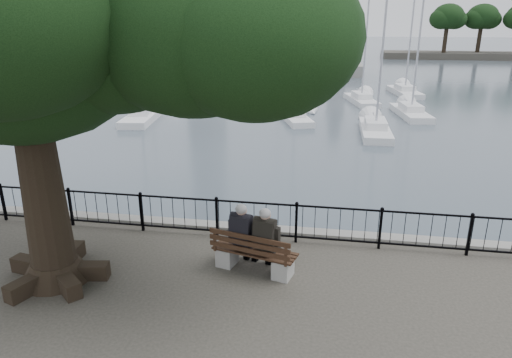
% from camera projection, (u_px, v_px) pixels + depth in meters
% --- Properties ---
extents(harbor, '(260.00, 260.00, 1.20)m').
position_uv_depth(harbor, '(259.00, 248.00, 12.11)').
color(harbor, gray).
rests_on(harbor, ground).
extents(railing, '(22.06, 0.06, 1.00)m').
position_uv_depth(railing, '(256.00, 219.00, 11.29)').
color(railing, black).
rests_on(railing, ground).
extents(bench, '(1.94, 1.01, 0.98)m').
position_uv_depth(bench, '(254.00, 257.00, 9.89)').
color(bench, gray).
rests_on(bench, ground).
extents(person_left, '(0.57, 0.84, 1.55)m').
position_uv_depth(person_left, '(244.00, 237.00, 9.96)').
color(person_left, black).
rests_on(person_left, ground).
extents(person_right, '(0.57, 0.84, 1.55)m').
position_uv_depth(person_right, '(267.00, 242.00, 9.75)').
color(person_right, black).
rests_on(person_right, ground).
extents(tree, '(9.90, 6.91, 8.08)m').
position_uv_depth(tree, '(57.00, 13.00, 7.98)').
color(tree, black).
rests_on(tree, ground).
extents(lion_monument, '(5.81, 5.81, 8.62)m').
position_uv_depth(lion_monument, '(338.00, 57.00, 54.98)').
color(lion_monument, gray).
rests_on(lion_monument, ground).
extents(sailboat_a, '(2.59, 6.30, 12.20)m').
position_uv_depth(sailboat_a, '(143.00, 115.00, 30.18)').
color(sailboat_a, white).
rests_on(sailboat_a, ground).
extents(sailboat_b, '(2.90, 5.23, 10.84)m').
position_uv_depth(sailboat_b, '(295.00, 116.00, 29.98)').
color(sailboat_b, white).
rests_on(sailboat_b, ground).
extents(sailboat_c, '(1.58, 5.68, 11.13)m').
position_uv_depth(sailboat_c, '(375.00, 128.00, 26.45)').
color(sailboat_c, white).
rests_on(sailboat_c, ground).
extents(sailboat_d, '(2.31, 5.90, 10.95)m').
position_uv_depth(sailboat_d, '(410.00, 111.00, 31.44)').
color(sailboat_d, white).
rests_on(sailboat_d, ground).
extents(sailboat_e, '(1.65, 5.12, 11.83)m').
position_uv_depth(sailboat_e, '(152.00, 92.00, 40.08)').
color(sailboat_e, white).
rests_on(sailboat_e, ground).
extents(sailboat_f, '(2.75, 5.79, 10.98)m').
position_uv_depth(sailboat_f, '(361.00, 99.00, 36.47)').
color(sailboat_f, white).
rests_on(sailboat_f, ground).
extents(sailboat_g, '(2.63, 6.37, 10.94)m').
position_uv_depth(sailboat_g, '(404.00, 91.00, 40.70)').
color(sailboat_g, white).
rests_on(sailboat_g, ground).
extents(sailboat_h, '(3.12, 5.48, 13.42)m').
position_uv_depth(sailboat_h, '(279.00, 78.00, 48.97)').
color(sailboat_h, white).
rests_on(sailboat_h, ground).
extents(far_shore, '(30.00, 8.60, 9.18)m').
position_uv_depth(far_shore, '(478.00, 35.00, 78.14)').
color(far_shore, '#32302A').
rests_on(far_shore, ground).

